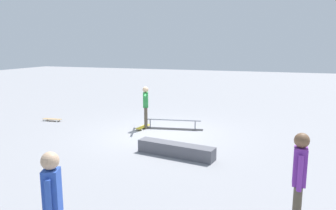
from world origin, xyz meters
TOP-DOWN VIEW (x-y plane):
  - ground_plane at (0.00, 0.00)m, footprint 60.00×60.00m
  - grind_rail at (-0.22, -0.73)m, footprint 2.29×0.62m
  - skate_ledge at (-1.27, 2.10)m, footprint 2.32×0.76m
  - skater_main at (0.76, -0.49)m, footprint 0.50×1.23m
  - skateboard_main at (0.83, -0.40)m, footprint 0.33×0.82m
  - bystander_blue_shirt at (-1.22, 7.22)m, footprint 0.27×0.39m
  - bystander_purple_shirt at (-4.33, 5.16)m, footprint 0.24×0.39m
  - loose_skateboard_natural at (4.91, -0.32)m, footprint 0.82×0.32m

SIDE VIEW (x-z plane):
  - ground_plane at x=0.00m, z-range 0.00..0.00m
  - skateboard_main at x=0.83m, z-range 0.03..0.12m
  - loose_skateboard_natural at x=4.91m, z-range 0.03..0.12m
  - grind_rail at x=-0.22m, z-range -0.03..0.34m
  - skate_ledge at x=-1.27m, z-range 0.00..0.36m
  - skater_main at x=0.76m, z-range 0.13..1.71m
  - bystander_blue_shirt at x=-1.22m, z-range 0.11..1.85m
  - bystander_purple_shirt at x=-4.33m, z-range 0.11..1.85m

